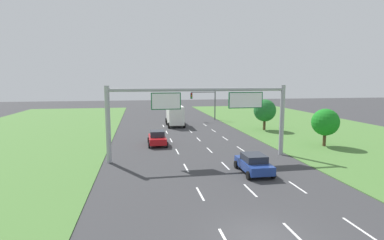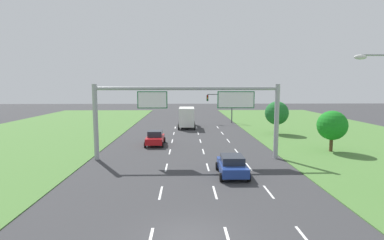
{
  "view_description": "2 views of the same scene",
  "coord_description": "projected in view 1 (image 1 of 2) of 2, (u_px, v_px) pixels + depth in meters",
  "views": [
    {
      "loc": [
        -5.61,
        -12.63,
        7.49
      ],
      "look_at": [
        -0.63,
        15.39,
        3.68
      ],
      "focal_mm": 28.0,
      "sensor_mm": 36.0,
      "label": 1
    },
    {
      "loc": [
        -0.19,
        -12.64,
        6.88
      ],
      "look_at": [
        0.59,
        18.96,
        3.21
      ],
      "focal_mm": 28.0,
      "sensor_mm": 36.0,
      "label": 2
    }
  ],
  "objects": [
    {
      "name": "lane_dashes_inner_right",
      "position": [
        236.0,
        176.0,
        23.38
      ],
      "size": [
        0.14,
        56.4,
        0.01
      ],
      "color": "white",
      "rests_on": "ground_plane"
    },
    {
      "name": "box_truck",
      "position": [
        175.0,
        115.0,
        49.25
      ],
      "size": [
        2.75,
        7.2,
        3.33
      ],
      "rotation": [
        0.0,
        0.0,
        -0.01
      ],
      "color": "silver",
      "rests_on": "ground_plane"
    },
    {
      "name": "car_lead_silver",
      "position": [
        157.0,
        138.0,
        34.65
      ],
      "size": [
        2.16,
        4.06,
        1.66
      ],
      "rotation": [
        0.0,
        0.0,
        -0.0
      ],
      "color": "red",
      "rests_on": "ground_plane"
    },
    {
      "name": "roadside_tree_mid",
      "position": [
        325.0,
        122.0,
        33.62
      ],
      "size": [
        3.03,
        3.03,
        4.3
      ],
      "color": "#513823",
      "rests_on": "ground_plane"
    },
    {
      "name": "lane_dashes_slip",
      "position": [
        278.0,
        174.0,
        23.99
      ],
      "size": [
        0.14,
        56.4,
        0.01
      ],
      "color": "white",
      "rests_on": "ground_plane"
    },
    {
      "name": "lane_dashes_inner_left",
      "position": [
        192.0,
        179.0,
        22.77
      ],
      "size": [
        0.14,
        56.4,
        0.01
      ],
      "color": "white",
      "rests_on": "ground_plane"
    },
    {
      "name": "ground_plane",
      "position": [
        261.0,
        238.0,
        14.29
      ],
      "size": [
        200.0,
        200.0,
        0.0
      ],
      "primitive_type": "plane",
      "color": "#38383A"
    },
    {
      "name": "sign_gantry",
      "position": [
        202.0,
        108.0,
        28.22
      ],
      "size": [
        17.24,
        0.44,
        7.0
      ],
      "color": "#9EA0A5",
      "rests_on": "ground_plane"
    },
    {
      "name": "car_near_red",
      "position": [
        254.0,
        163.0,
        24.19
      ],
      "size": [
        2.24,
        4.16,
        1.55
      ],
      "rotation": [
        0.0,
        0.0,
        -0.01
      ],
      "color": "navy",
      "rests_on": "ground_plane"
    },
    {
      "name": "roadside_tree_far",
      "position": [
        265.0,
        110.0,
        44.45
      ],
      "size": [
        3.29,
        3.29,
        4.65
      ],
      "color": "#513823",
      "rests_on": "ground_plane"
    },
    {
      "name": "traffic_light_mast",
      "position": [
        205.0,
        100.0,
        55.74
      ],
      "size": [
        4.76,
        0.49,
        5.6
      ],
      "color": "#47494F",
      "rests_on": "ground_plane"
    }
  ]
}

